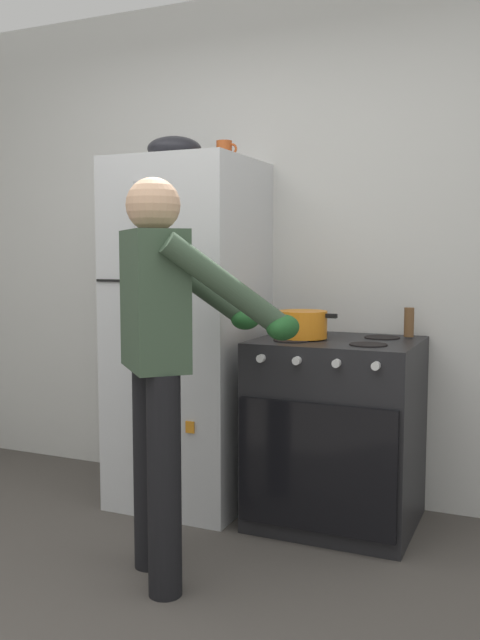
{
  "coord_description": "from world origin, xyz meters",
  "views": [
    {
      "loc": [
        1.3,
        -1.6,
        1.31
      ],
      "look_at": [
        0.01,
        1.32,
        1.0
      ],
      "focal_mm": 38.61,
      "sensor_mm": 36.0,
      "label": 1
    }
  ],
  "objects_px": {
    "person_cook": "(166,342)",
    "red_pot": "(303,324)",
    "refrigerator": "(189,333)",
    "stove_range": "(336,432)",
    "pepper_mill": "(409,322)",
    "mixing_bowl": "(174,149)",
    "coffee_mug": "(225,150)"
  },
  "relations": [
    {
      "from": "person_cook",
      "to": "red_pot",
      "type": "height_order",
      "value": "person_cook"
    },
    {
      "from": "refrigerator",
      "to": "stove_range",
      "type": "relative_size",
      "value": 1.97
    },
    {
      "from": "pepper_mill",
      "to": "mixing_bowl",
      "type": "height_order",
      "value": "mixing_bowl"
    },
    {
      "from": "refrigerator",
      "to": "red_pot",
      "type": "height_order",
      "value": "refrigerator"
    },
    {
      "from": "coffee_mug",
      "to": "mixing_bowl",
      "type": "distance_m",
      "value": 0.27
    },
    {
      "from": "red_pot",
      "to": "coffee_mug",
      "type": "xyz_separation_m",
      "value": [
        -0.46,
        0.1,
        0.86
      ]
    },
    {
      "from": "refrigerator",
      "to": "red_pot",
      "type": "relative_size",
      "value": 5.31
    },
    {
      "from": "red_pot",
      "to": "mixing_bowl",
      "type": "height_order",
      "value": "mixing_bowl"
    },
    {
      "from": "coffee_mug",
      "to": "person_cook",
      "type": "bearing_deg",
      "value": -79.85
    },
    {
      "from": "coffee_mug",
      "to": "red_pot",
      "type": "bearing_deg",
      "value": -12.32
    },
    {
      "from": "pepper_mill",
      "to": "mixing_bowl",
      "type": "xyz_separation_m",
      "value": [
        -1.18,
        -0.2,
        0.87
      ]
    },
    {
      "from": "stove_range",
      "to": "person_cook",
      "type": "relative_size",
      "value": 0.57
    },
    {
      "from": "refrigerator",
      "to": "coffee_mug",
      "type": "height_order",
      "value": "coffee_mug"
    },
    {
      "from": "stove_range",
      "to": "person_cook",
      "type": "xyz_separation_m",
      "value": [
        -0.46,
        -0.83,
        0.51
      ]
    },
    {
      "from": "refrigerator",
      "to": "pepper_mill",
      "type": "height_order",
      "value": "refrigerator"
    },
    {
      "from": "stove_range",
      "to": "person_cook",
      "type": "bearing_deg",
      "value": -118.76
    },
    {
      "from": "stove_range",
      "to": "coffee_mug",
      "type": "bearing_deg",
      "value": 174.42
    },
    {
      "from": "coffee_mug",
      "to": "pepper_mill",
      "type": "height_order",
      "value": "coffee_mug"
    },
    {
      "from": "refrigerator",
      "to": "red_pot",
      "type": "bearing_deg",
      "value": -4.44
    },
    {
      "from": "pepper_mill",
      "to": "stove_range",
      "type": "bearing_deg",
      "value": -144.96
    },
    {
      "from": "coffee_mug",
      "to": "refrigerator",
      "type": "bearing_deg",
      "value": -164.6
    },
    {
      "from": "coffee_mug",
      "to": "mixing_bowl",
      "type": "height_order",
      "value": "mixing_bowl"
    },
    {
      "from": "person_cook",
      "to": "red_pot",
      "type": "bearing_deg",
      "value": 69.45
    },
    {
      "from": "pepper_mill",
      "to": "red_pot",
      "type": "bearing_deg",
      "value": -151.48
    },
    {
      "from": "mixing_bowl",
      "to": "pepper_mill",
      "type": "bearing_deg",
      "value": 9.62
    },
    {
      "from": "person_cook",
      "to": "coffee_mug",
      "type": "xyz_separation_m",
      "value": [
        -0.16,
        0.89,
        0.87
      ]
    },
    {
      "from": "red_pot",
      "to": "stove_range",
      "type": "bearing_deg",
      "value": 13.92
    },
    {
      "from": "refrigerator",
      "to": "person_cook",
      "type": "bearing_deg",
      "value": -67.9
    },
    {
      "from": "stove_range",
      "to": "coffee_mug",
      "type": "height_order",
      "value": "coffee_mug"
    },
    {
      "from": "stove_range",
      "to": "red_pot",
      "type": "distance_m",
      "value": 0.55
    },
    {
      "from": "person_cook",
      "to": "pepper_mill",
      "type": "relative_size",
      "value": 11.24
    },
    {
      "from": "refrigerator",
      "to": "coffee_mug",
      "type": "relative_size",
      "value": 15.93
    }
  ]
}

